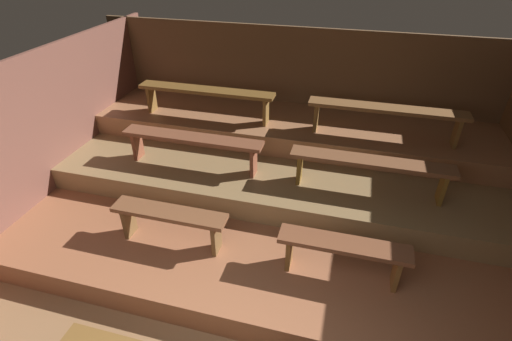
{
  "coord_description": "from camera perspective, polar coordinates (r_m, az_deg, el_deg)",
  "views": [
    {
      "loc": [
        0.85,
        -0.97,
        3.53
      ],
      "look_at": [
        -0.29,
        3.29,
        0.67
      ],
      "focal_mm": 26.59,
      "sensor_mm": 36.0,
      "label": 1
    }
  ],
  "objects": [
    {
      "name": "ground",
      "position": [
        5.11,
        1.1,
        -11.47
      ],
      "size": [
        7.05,
        5.96,
        0.08
      ],
      "primitive_type": "cube",
      "color": "olive"
    },
    {
      "name": "wall_back",
      "position": [
        6.68,
        6.77,
        11.34
      ],
      "size": [
        7.05,
        0.06,
        2.21
      ],
      "primitive_type": "cube",
      "color": "brown",
      "rests_on": "ground"
    },
    {
      "name": "wall_left",
      "position": [
        5.88,
        -30.2,
        3.79
      ],
      "size": [
        0.06,
        5.96,
        2.21
      ],
      "primitive_type": "cube",
      "color": "brown",
      "rests_on": "ground"
    },
    {
      "name": "platform_lower",
      "position": [
        5.41,
        2.65,
        -5.71
      ],
      "size": [
        6.25,
        3.97,
        0.32
      ],
      "primitive_type": "cube",
      "color": "#985C3C",
      "rests_on": "ground"
    },
    {
      "name": "platform_middle",
      "position": [
        5.81,
        4.3,
        1.02
      ],
      "size": [
        6.25,
        2.54,
        0.32
      ],
      "primitive_type": "cube",
      "color": "olive",
      "rests_on": "platform_lower"
    },
    {
      "name": "platform_upper",
      "position": [
        6.16,
        5.5,
        6.29
      ],
      "size": [
        6.25,
        1.37,
        0.32
      ],
      "primitive_type": "cube",
      "color": "#986442",
      "rests_on": "platform_middle"
    },
    {
      "name": "bench_lower_left",
      "position": [
        4.53,
        -12.86,
        -6.96
      ],
      "size": [
        1.37,
        0.27,
        0.47
      ],
      "color": "brown",
      "rests_on": "platform_lower"
    },
    {
      "name": "bench_lower_right",
      "position": [
        4.14,
        12.99,
        -11.52
      ],
      "size": [
        1.37,
        0.27,
        0.47
      ],
      "color": "brown",
      "rests_on": "platform_lower"
    },
    {
      "name": "bench_middle_left",
      "position": [
        5.33,
        -9.57,
        4.31
      ],
      "size": [
        2.0,
        0.27,
        0.47
      ],
      "color": "brown",
      "rests_on": "platform_middle"
    },
    {
      "name": "bench_middle_right",
      "position": [
        4.93,
        16.82,
        0.76
      ],
      "size": [
        2.0,
        0.27,
        0.47
      ],
      "color": "brown",
      "rests_on": "platform_middle"
    },
    {
      "name": "bench_upper_left",
      "position": [
        6.05,
        -7.55,
        11.38
      ],
      "size": [
        2.16,
        0.27,
        0.47
      ],
      "color": "brown",
      "rests_on": "platform_upper"
    },
    {
      "name": "bench_upper_right",
      "position": [
        5.66,
        18.97,
        8.29
      ],
      "size": [
        2.16,
        0.27,
        0.47
      ],
      "color": "brown",
      "rests_on": "platform_upper"
    }
  ]
}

